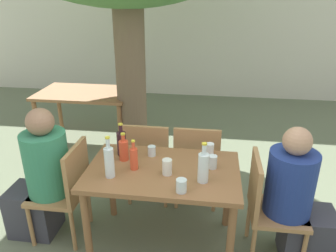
% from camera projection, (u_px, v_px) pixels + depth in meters
% --- Properties ---
extents(ground_plane, '(30.00, 30.00, 0.00)m').
position_uv_depth(ground_plane, '(163.00, 242.00, 2.92)').
color(ground_plane, '#667056').
extents(cafe_building_wall, '(10.00, 0.08, 2.80)m').
position_uv_depth(cafe_building_wall, '(197.00, 26.00, 6.40)').
color(cafe_building_wall, silver).
rests_on(cafe_building_wall, ground_plane).
extents(dining_table_front, '(1.22, 0.77, 0.75)m').
position_uv_depth(dining_table_front, '(163.00, 180.00, 2.66)').
color(dining_table_front, brown).
rests_on(dining_table_front, ground_plane).
extents(dining_table_back, '(1.29, 0.81, 0.75)m').
position_uv_depth(dining_table_back, '(85.00, 98.00, 4.61)').
color(dining_table_back, brown).
rests_on(dining_table_back, ground_plane).
extents(patio_chair_0, '(0.44, 0.44, 0.90)m').
position_uv_depth(patio_chair_0, '(67.00, 187.00, 2.83)').
color(patio_chair_0, '#A87A4C').
rests_on(patio_chair_0, ground_plane).
extents(patio_chair_1, '(0.44, 0.44, 0.90)m').
position_uv_depth(patio_chair_1, '(267.00, 203.00, 2.61)').
color(patio_chair_1, '#A87A4C').
rests_on(patio_chair_1, ground_plane).
extents(patio_chair_2, '(0.44, 0.44, 0.90)m').
position_uv_depth(patio_chair_2, '(148.00, 158.00, 3.31)').
color(patio_chair_2, '#A87A4C').
rests_on(patio_chair_2, ground_plane).
extents(patio_chair_3, '(0.44, 0.44, 0.90)m').
position_uv_depth(patio_chair_3, '(197.00, 161.00, 3.25)').
color(patio_chair_3, '#A87A4C').
rests_on(patio_chair_3, ground_plane).
extents(person_seated_0, '(0.58, 0.37, 1.22)m').
position_uv_depth(person_seated_0, '(41.00, 180.00, 2.84)').
color(person_seated_0, '#383842').
rests_on(person_seated_0, ground_plane).
extents(person_seated_1, '(0.58, 0.37, 1.17)m').
position_uv_depth(person_seated_1, '(298.00, 203.00, 2.57)').
color(person_seated_1, '#383842').
rests_on(person_seated_1, ground_plane).
extents(water_bottle_0, '(0.08, 0.08, 0.32)m').
position_uv_depth(water_bottle_0, '(203.00, 167.00, 2.41)').
color(water_bottle_0, silver).
rests_on(water_bottle_0, dining_table_front).
extents(wine_bottle_1, '(0.08, 0.08, 0.29)m').
position_uv_depth(wine_bottle_1, '(121.00, 142.00, 2.82)').
color(wine_bottle_1, '#331923').
rests_on(wine_bottle_1, dining_table_front).
extents(water_bottle_2, '(0.07, 0.07, 0.34)m').
position_uv_depth(water_bottle_2, '(109.00, 161.00, 2.47)').
color(water_bottle_2, silver).
rests_on(water_bottle_2, dining_table_front).
extents(soda_bottle_3, '(0.06, 0.06, 0.25)m').
position_uv_depth(soda_bottle_3, '(134.00, 158.00, 2.59)').
color(soda_bottle_3, '#DB4C2D').
rests_on(soda_bottle_3, dining_table_front).
extents(soda_bottle_4, '(0.08, 0.08, 0.24)m').
position_uv_depth(soda_bottle_4, '(124.00, 150.00, 2.73)').
color(soda_bottle_4, '#DB4C2D').
rests_on(soda_bottle_4, dining_table_front).
extents(drinking_glass_0, '(0.07, 0.07, 0.11)m').
position_uv_depth(drinking_glass_0, '(213.00, 162.00, 2.62)').
color(drinking_glass_0, silver).
rests_on(drinking_glass_0, dining_table_front).
extents(drinking_glass_1, '(0.07, 0.07, 0.12)m').
position_uv_depth(drinking_glass_1, '(210.00, 150.00, 2.80)').
color(drinking_glass_1, white).
rests_on(drinking_glass_1, dining_table_front).
extents(drinking_glass_2, '(0.08, 0.08, 0.13)m').
position_uv_depth(drinking_glass_2, '(167.00, 167.00, 2.53)').
color(drinking_glass_2, silver).
rests_on(drinking_glass_2, dining_table_front).
extents(drinking_glass_3, '(0.07, 0.07, 0.09)m').
position_uv_depth(drinking_glass_3, '(152.00, 151.00, 2.82)').
color(drinking_glass_3, silver).
rests_on(drinking_glass_3, dining_table_front).
extents(drinking_glass_4, '(0.08, 0.08, 0.10)m').
position_uv_depth(drinking_glass_4, '(181.00, 186.00, 2.32)').
color(drinking_glass_4, silver).
rests_on(drinking_glass_4, dining_table_front).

